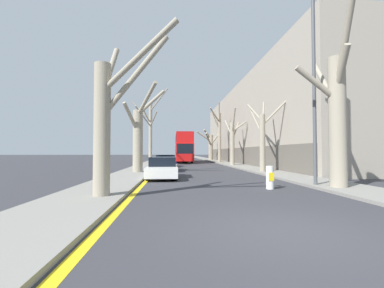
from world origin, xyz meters
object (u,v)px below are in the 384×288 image
at_px(street_tree_right_1, 262,136).
at_px(street_tree_right_2, 233,140).
at_px(street_tree_right_4, 210,145).
at_px(double_decker_bus, 183,146).
at_px(traffic_bollard, 270,177).
at_px(parked_car_1, 166,163).
at_px(lamp_post, 312,76).
at_px(parked_car_0, 163,168).
at_px(street_tree_left_1, 139,135).
at_px(street_tree_left_0, 108,118).
at_px(street_tree_right_0, 336,113).
at_px(parked_car_2, 167,161).
at_px(street_tree_left_2, 150,130).
at_px(street_tree_right_3, 219,135).

distance_m(street_tree_right_1, street_tree_right_2, 10.01).
distance_m(street_tree_right_4, double_decker_bus, 9.21).
bearing_deg(street_tree_right_4, traffic_bollard, -94.40).
height_order(street_tree_right_1, street_tree_right_4, street_tree_right_4).
bearing_deg(parked_car_1, lamp_post, -57.13).
height_order(street_tree_right_2, lamp_post, lamp_post).
xyz_separation_m(double_decker_bus, parked_car_0, (-2.27, -24.14, -1.87)).
bearing_deg(street_tree_left_1, street_tree_right_2, 46.53).
height_order(double_decker_bus, lamp_post, lamp_post).
relative_size(street_tree_left_0, double_decker_bus, 0.50).
relative_size(street_tree_right_0, traffic_bollard, 7.49).
bearing_deg(street_tree_left_1, parked_car_2, 77.73).
bearing_deg(street_tree_right_0, street_tree_left_2, 116.43).
bearing_deg(traffic_bollard, parked_car_0, 133.24).
bearing_deg(double_decker_bus, street_tree_left_1, -101.50).
relative_size(street_tree_right_1, parked_car_1, 1.36).
height_order(street_tree_right_4, parked_car_2, street_tree_right_4).
distance_m(street_tree_right_3, lamp_post, 26.62).
bearing_deg(street_tree_left_2, parked_car_0, -81.72).
relative_size(double_decker_bus, traffic_bollard, 11.73).
bearing_deg(double_decker_bus, parked_car_0, -95.37).
xyz_separation_m(street_tree_left_0, street_tree_right_1, (9.20, 10.54, 0.08)).
bearing_deg(street_tree_right_0, parked_car_0, 144.00).
height_order(street_tree_left_0, street_tree_right_1, street_tree_right_1).
xyz_separation_m(street_tree_left_1, street_tree_right_2, (9.51, 10.03, 0.08)).
distance_m(parked_car_2, traffic_bollard, 18.13).
bearing_deg(street_tree_left_2, street_tree_left_1, -89.52).
bearing_deg(parked_car_2, double_decker_bus, 79.08).
height_order(street_tree_right_2, parked_car_0, street_tree_right_2).
height_order(street_tree_left_1, traffic_bollard, street_tree_left_1).
bearing_deg(street_tree_left_0, lamp_post, 15.00).
xyz_separation_m(parked_car_2, traffic_bollard, (4.81, -17.48, -0.11)).
height_order(street_tree_right_1, lamp_post, lamp_post).
distance_m(street_tree_right_1, parked_car_2, 11.84).
relative_size(street_tree_right_4, parked_car_1, 1.37).
relative_size(street_tree_left_1, lamp_post, 0.73).
bearing_deg(street_tree_right_3, parked_car_1, -115.54).
height_order(street_tree_left_1, parked_car_0, street_tree_left_1).
height_order(street_tree_right_4, parked_car_0, street_tree_right_4).
bearing_deg(traffic_bollard, street_tree_left_0, -163.69).
height_order(street_tree_left_2, parked_car_1, street_tree_left_2).
bearing_deg(lamp_post, street_tree_right_2, 88.25).
xyz_separation_m(street_tree_right_1, double_decker_bus, (-5.31, 20.59, -0.34)).
bearing_deg(street_tree_left_1, street_tree_right_4, 71.20).
relative_size(street_tree_right_4, lamp_post, 0.64).
bearing_deg(street_tree_right_0, traffic_bollard, 171.72).
bearing_deg(double_decker_bus, street_tree_right_2, -63.32).
relative_size(street_tree_left_1, traffic_bollard, 6.78).
xyz_separation_m(street_tree_left_0, street_tree_right_2, (9.21, 20.55, 0.22)).
xyz_separation_m(street_tree_left_2, parked_car_2, (2.01, -1.45, -3.58)).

